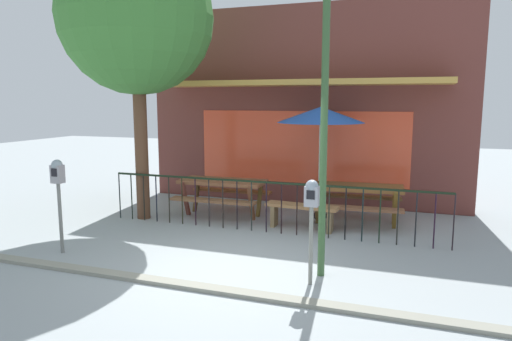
% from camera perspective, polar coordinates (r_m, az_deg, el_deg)
% --- Properties ---
extents(ground, '(40.00, 40.00, 0.00)m').
position_cam_1_polar(ground, '(6.94, -3.89, -11.97)').
color(ground, '#939C9F').
extents(pub_storefront, '(7.66, 1.46, 4.62)m').
position_cam_1_polar(pub_storefront, '(11.06, 5.85, 7.97)').
color(pub_storefront, '#41231F').
rests_on(pub_storefront, ground).
extents(patio_fence_front, '(6.46, 0.04, 0.97)m').
position_cam_1_polar(patio_fence_front, '(8.54, 1.29, -3.35)').
color(patio_fence_front, black).
rests_on(patio_fence_front, ground).
extents(picnic_table_left, '(1.83, 1.40, 0.79)m').
position_cam_1_polar(picnic_table_left, '(9.80, -4.16, -2.12)').
color(picnic_table_left, brown).
rests_on(picnic_table_left, ground).
extents(picnic_table_right, '(1.89, 1.48, 0.79)m').
position_cam_1_polar(picnic_table_right, '(9.36, 12.31, -2.82)').
color(picnic_table_right, brown).
rests_on(picnic_table_right, ground).
extents(patio_umbrella, '(1.79, 1.79, 2.32)m').
position_cam_1_polar(patio_umbrella, '(9.60, 8.01, 6.76)').
color(patio_umbrella, black).
rests_on(patio_umbrella, ground).
extents(patio_bench, '(1.42, 0.42, 0.48)m').
position_cam_1_polar(patio_bench, '(8.86, 5.67, -5.03)').
color(patio_bench, '#A07045').
rests_on(patio_bench, ground).
extents(parking_meter_near, '(0.18, 0.17, 1.42)m').
position_cam_1_polar(parking_meter_near, '(6.08, 6.90, -4.15)').
color(parking_meter_near, slate).
rests_on(parking_meter_near, ground).
extents(parking_meter_far, '(0.18, 0.17, 1.52)m').
position_cam_1_polar(parking_meter_far, '(7.94, -23.31, -1.23)').
color(parking_meter_far, slate).
rests_on(parking_meter_far, ground).
extents(street_tree, '(3.05, 3.05, 5.60)m').
position_cam_1_polar(street_tree, '(9.82, -14.58, 17.82)').
color(street_tree, brown).
rests_on(street_tree, ground).
extents(street_lamp, '(0.28, 0.28, 4.00)m').
position_cam_1_polar(street_lamp, '(6.28, 8.52, 10.08)').
color(street_lamp, '#32542E').
rests_on(street_lamp, ground).
extents(curb_edge, '(10.73, 0.20, 0.11)m').
position_cam_1_polar(curb_edge, '(6.26, -6.89, -14.38)').
color(curb_edge, gray).
rests_on(curb_edge, ground).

